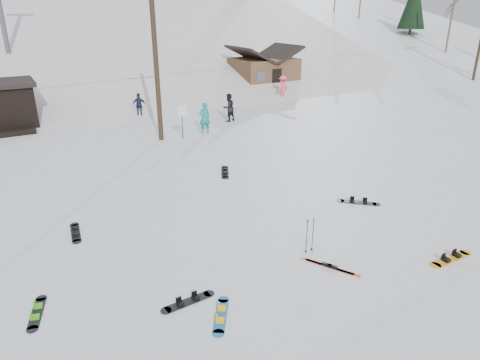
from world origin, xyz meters
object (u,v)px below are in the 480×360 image
cabin (264,73)px  hero_skis (330,266)px  utility_pole (155,50)px  hero_snowboard (221,315)px

cabin → hero_skis: (-13.24, -24.11, -1.46)m
utility_pole → hero_skis: 14.86m
utility_pole → cabin: bearing=37.6°
hero_skis → hero_snowboard: bearing=156.9°
hero_snowboard → utility_pole: bearing=18.3°
hero_skis → utility_pole: bearing=60.9°
utility_pole → hero_snowboard: (-3.79, -14.42, -4.65)m
cabin → hero_snowboard: (-16.79, -24.42, -1.46)m
cabin → hero_snowboard: 29.67m
cabin → utility_pole: bearing=-142.4°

